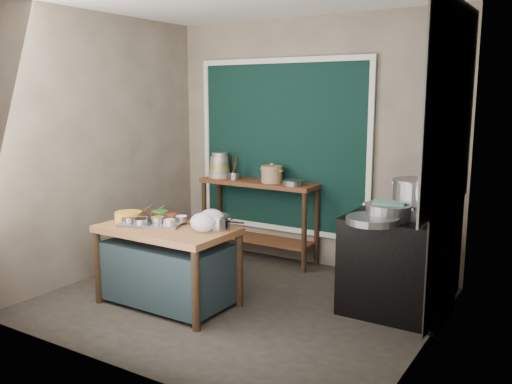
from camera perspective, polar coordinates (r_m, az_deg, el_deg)
The scene contains 30 objects.
floor at distance 5.27m, azimuth -1.96°, elevation -11.59°, with size 3.50×3.00×0.02m, color #2B2721.
back_wall at distance 6.23m, azimuth 5.74°, elevation 5.12°, with size 3.50×0.02×2.80m, color gray.
left_wall at distance 6.08m, azimuth -16.02°, elevation 4.66°, with size 0.02×3.00×2.80m, color gray.
right_wall at distance 4.21m, azimuth 18.27°, elevation 2.27°, with size 0.02×3.00×2.80m, color gray.
curtain_panel at distance 6.36m, azimuth 2.73°, elevation 4.81°, with size 2.10×0.02×1.90m, color black.
curtain_frame at distance 6.35m, azimuth 2.69°, elevation 4.81°, with size 2.22×0.03×2.02m, color beige, non-canonical shape.
tile_panel at distance 4.72m, azimuth 19.90°, elevation 8.47°, with size 0.02×1.70×1.70m, color #B2B2AA.
soot_patch at distance 4.97m, azimuth 19.40°, elevation -4.89°, with size 0.01×1.30×1.30m, color black.
wall_shelf at distance 5.04m, azimuth 19.28°, elevation 5.72°, with size 0.22×0.70×0.03m, color beige.
prep_table at distance 5.15m, azimuth -9.25°, elevation -7.68°, with size 1.25×0.72×0.75m, color #945C36.
back_counter at distance 6.43m, azimuth 0.28°, elevation -3.01°, with size 1.45×0.40×0.95m, color #522A17.
stove_block at distance 5.04m, azimuth 14.61°, elevation -7.66°, with size 0.90×0.68×0.85m, color black.
stove_top at distance 4.93m, azimuth 14.83°, elevation -2.79°, with size 0.92×0.69×0.03m, color black.
condiment_tray at distance 5.18m, azimuth -10.74°, elevation -3.16°, with size 0.57×0.40×0.03m, color gray.
condiment_bowls at distance 5.20m, azimuth -10.87°, elevation -2.63°, with size 0.60×0.45×0.07m.
yellow_basin at distance 5.29m, azimuth -13.28°, elevation -2.57°, with size 0.26×0.26×0.10m, color gold.
saucepan at distance 4.89m, azimuth -4.00°, elevation -3.18°, with size 0.24×0.24×0.13m, color gray, non-canonical shape.
plastic_bag_a at distance 4.79m, azimuth -5.67°, elevation -3.21°, with size 0.23×0.19×0.17m, color white.
plastic_bag_b at distance 4.88m, azimuth -4.68°, elevation -2.87°, with size 0.25×0.21×0.19m, color white.
bowl_stack at distance 6.61m, azimuth -3.87°, elevation 2.67°, with size 0.27×0.27×0.30m.
utensil_cup at distance 6.45m, azimuth -2.26°, elevation 1.70°, with size 0.14×0.14×0.09m, color gray.
ceramic_crock at distance 6.22m, azimuth 1.68°, elevation 1.80°, with size 0.26×0.26×0.17m, color #90724E, non-canonical shape.
wide_bowl at distance 6.04m, azimuth 3.94°, elevation 0.98°, with size 0.24×0.24×0.06m, color gray.
stock_pot at distance 4.94m, azimuth 16.50°, elevation -0.65°, with size 0.43×0.43×0.34m, color gray, non-canonical shape.
pot_lid at distance 4.80m, azimuth 17.60°, elevation -0.50°, with size 0.43×0.43×0.02m, color gray.
steamer at distance 4.81m, azimuth 13.76°, elevation -2.03°, with size 0.42×0.42×0.14m, color gray, non-canonical shape.
green_cloth at distance 4.80m, azimuth 13.80°, elevation -1.11°, with size 0.27×0.21×0.02m, color slate.
shallow_pan at distance 4.64m, azimuth 12.18°, elevation -2.91°, with size 0.45×0.45×0.06m, color gray.
shelf_bowl_stack at distance 5.02m, azimuth 19.29°, elevation 6.48°, with size 0.14×0.14×0.11m.
shelf_bowl_green at distance 5.26m, azimuth 19.86°, elevation 6.27°, with size 0.13×0.13×0.05m, color gray.
Camera 1 is at (2.73, -4.06, 1.94)m, focal length 38.00 mm.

